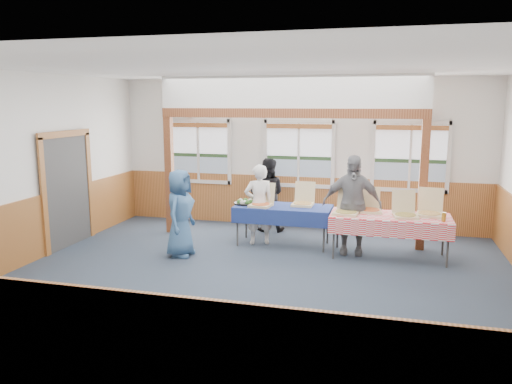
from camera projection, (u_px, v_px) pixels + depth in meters
floor at (259, 279)px, 7.72m from camera, size 8.00×8.00×0.00m
ceiling at (259, 67)px, 7.15m from camera, size 8.00×8.00×0.00m
wall_back at (299, 154)px, 10.77m from camera, size 8.00×0.00×8.00m
wall_front at (153, 237)px, 4.11m from camera, size 8.00×0.00×8.00m
wall_left at (30, 168)px, 8.44m from camera, size 0.00×8.00×8.00m
wainscot_back at (298, 201)px, 10.93m from camera, size 7.98×0.05×1.10m
wainscot_front at (159, 354)px, 4.32m from camera, size 7.98×0.05×1.10m
wainscot_left at (36, 228)px, 8.62m from camera, size 0.05×6.98×1.10m
cased_opening at (67, 191)px, 9.38m from camera, size 0.06×1.30×2.10m
window_left at (198, 148)px, 11.29m from camera, size 1.56×0.10×1.46m
window_mid at (299, 150)px, 10.71m from camera, size 1.56×0.10×1.46m
window_right at (410, 153)px, 10.14m from camera, size 1.56×0.10×1.46m
post_left at (170, 175)px, 10.32m from camera, size 0.15×0.15×2.40m
post_right at (423, 186)px, 9.07m from camera, size 0.15×0.15×2.40m
cross_beam at (289, 113)px, 9.47m from camera, size 5.15×0.18×0.18m
table_left at (283, 209)px, 9.45m from camera, size 1.87×0.94×0.76m
table_right at (390, 218)px, 8.69m from camera, size 2.22×1.54×0.76m
pizza_box_a at (262, 203)px, 9.43m from camera, size 0.44×0.52×0.42m
pizza_box_b at (303, 202)px, 9.50m from camera, size 0.40×0.49×0.43m
pizza_box_c at (347, 210)px, 8.76m from camera, size 0.47×0.55×0.46m
pizza_box_d at (370, 208)px, 8.94m from camera, size 0.44×0.51×0.42m
pizza_box_e at (405, 213)px, 8.53m from camera, size 0.46×0.54×0.43m
pizza_box_f at (429, 212)px, 8.64m from camera, size 0.48×0.56×0.46m
veggie_tray at (245, 202)px, 9.62m from camera, size 0.43×0.43×0.10m
drink_glass at (444, 217)px, 8.21m from camera, size 0.07×0.07×0.15m
woman_white at (259, 204)px, 9.52m from camera, size 0.66×0.55×1.54m
woman_black at (267, 195)px, 10.50m from camera, size 0.82×0.68×1.55m
man_blue at (180, 213)px, 8.77m from camera, size 0.50×0.76×1.55m
person_grey at (352, 205)px, 8.90m from camera, size 1.06×0.47×1.79m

